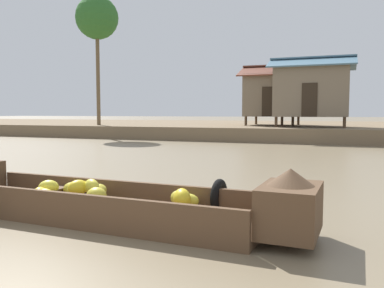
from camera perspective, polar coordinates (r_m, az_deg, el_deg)
The scene contains 6 objects.
ground_plane at distance 11.63m, azimuth 5.71°, elevation -3.22°, with size 300.00×300.00×0.00m, color #7A6B51.
riverbank_strip at distance 30.52m, azimuth 15.18°, elevation 2.10°, with size 160.00×20.00×0.75m, color #756047.
banana_boat at distance 6.01m, azimuth -13.02°, elevation -7.62°, with size 6.12×1.72×0.90m.
stilt_house_left at distance 26.47m, azimuth 11.51°, elevation 6.86°, with size 3.96×4.01×3.86m.
stilt_house_mid_left at distance 23.60m, azimuth 16.65°, elevation 7.29°, with size 4.64×3.16×3.92m.
palm_tree_mid at distance 27.55m, azimuth -13.37°, elevation 16.95°, with size 2.73×2.73×8.24m.
Camera 1 is at (2.99, -1.13, 1.55)m, focal length 37.49 mm.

